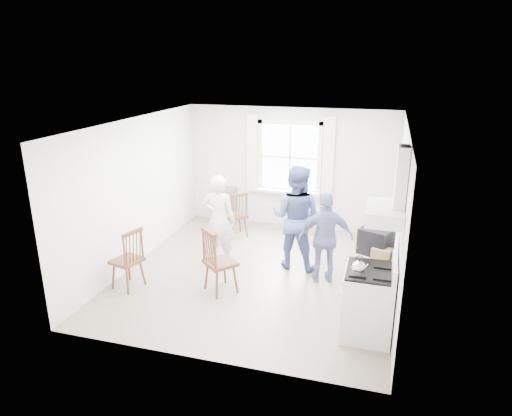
{
  "coord_description": "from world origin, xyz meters",
  "views": [
    {
      "loc": [
        1.96,
        -6.93,
        3.57
      ],
      "look_at": [
        -0.1,
        0.2,
        1.12
      ],
      "focal_mm": 32.0,
      "sensor_mm": 36.0,
      "label": 1
    }
  ],
  "objects_px": {
    "person_left": "(219,220)",
    "person_mid": "(296,217)",
    "gas_stove": "(368,302)",
    "windsor_chair_c": "(131,253)",
    "stereo_stack": "(376,241)",
    "windsor_chair_b": "(214,254)",
    "person_right": "(326,238)",
    "low_cabinet": "(375,281)",
    "windsor_chair_a": "(238,210)"
  },
  "relations": [
    {
      "from": "person_left",
      "to": "person_mid",
      "type": "relative_size",
      "value": 0.9
    },
    {
      "from": "gas_stove",
      "to": "windsor_chair_c",
      "type": "bearing_deg",
      "value": 176.21
    },
    {
      "from": "stereo_stack",
      "to": "windsor_chair_b",
      "type": "xyz_separation_m",
      "value": [
        -2.41,
        -0.2,
        -0.42
      ]
    },
    {
      "from": "person_left",
      "to": "windsor_chair_b",
      "type": "bearing_deg",
      "value": 103.22
    },
    {
      "from": "stereo_stack",
      "to": "person_right",
      "type": "bearing_deg",
      "value": 138.64
    },
    {
      "from": "low_cabinet",
      "to": "person_mid",
      "type": "relative_size",
      "value": 0.48
    },
    {
      "from": "low_cabinet",
      "to": "windsor_chair_a",
      "type": "relative_size",
      "value": 0.92
    },
    {
      "from": "gas_stove",
      "to": "stereo_stack",
      "type": "height_order",
      "value": "stereo_stack"
    },
    {
      "from": "person_right",
      "to": "person_mid",
      "type": "bearing_deg",
      "value": -53.14
    },
    {
      "from": "windsor_chair_b",
      "to": "person_right",
      "type": "relative_size",
      "value": 0.71
    },
    {
      "from": "person_mid",
      "to": "windsor_chair_c",
      "type": "bearing_deg",
      "value": 40.19
    },
    {
      "from": "stereo_stack",
      "to": "person_right",
      "type": "distance_m",
      "value": 1.11
    },
    {
      "from": "gas_stove",
      "to": "person_left",
      "type": "bearing_deg",
      "value": 150.09
    },
    {
      "from": "windsor_chair_a",
      "to": "person_right",
      "type": "height_order",
      "value": "person_right"
    },
    {
      "from": "stereo_stack",
      "to": "person_mid",
      "type": "height_order",
      "value": "person_mid"
    },
    {
      "from": "stereo_stack",
      "to": "windsor_chair_a",
      "type": "relative_size",
      "value": 0.55
    },
    {
      "from": "windsor_chair_c",
      "to": "low_cabinet",
      "type": "bearing_deg",
      "value": 6.89
    },
    {
      "from": "gas_stove",
      "to": "person_right",
      "type": "height_order",
      "value": "person_right"
    },
    {
      "from": "low_cabinet",
      "to": "person_right",
      "type": "relative_size",
      "value": 0.58
    },
    {
      "from": "gas_stove",
      "to": "windsor_chair_b",
      "type": "bearing_deg",
      "value": 168.49
    },
    {
      "from": "person_right",
      "to": "windsor_chair_b",
      "type": "bearing_deg",
      "value": 11.68
    },
    {
      "from": "windsor_chair_b",
      "to": "person_left",
      "type": "distance_m",
      "value": 1.12
    },
    {
      "from": "windsor_chair_a",
      "to": "windsor_chair_c",
      "type": "xyz_separation_m",
      "value": [
        -0.93,
        -2.59,
        0.03
      ]
    },
    {
      "from": "gas_stove",
      "to": "windsor_chair_a",
      "type": "height_order",
      "value": "gas_stove"
    },
    {
      "from": "windsor_chair_a",
      "to": "person_left",
      "type": "distance_m",
      "value": 1.31
    },
    {
      "from": "stereo_stack",
      "to": "person_mid",
      "type": "xyz_separation_m",
      "value": [
        -1.38,
        1.12,
        -0.16
      ]
    },
    {
      "from": "windsor_chair_b",
      "to": "person_right",
      "type": "xyz_separation_m",
      "value": [
        1.61,
        0.91,
        0.11
      ]
    },
    {
      "from": "low_cabinet",
      "to": "person_left",
      "type": "relative_size",
      "value": 0.54
    },
    {
      "from": "low_cabinet",
      "to": "windsor_chair_a",
      "type": "xyz_separation_m",
      "value": [
        -2.83,
        2.13,
        0.15
      ]
    },
    {
      "from": "gas_stove",
      "to": "windsor_chair_a",
      "type": "relative_size",
      "value": 1.15
    },
    {
      "from": "person_mid",
      "to": "person_left",
      "type": "bearing_deg",
      "value": 17.49
    },
    {
      "from": "low_cabinet",
      "to": "windsor_chair_b",
      "type": "distance_m",
      "value": 2.47
    },
    {
      "from": "person_mid",
      "to": "person_right",
      "type": "bearing_deg",
      "value": 150.88
    },
    {
      "from": "windsor_chair_c",
      "to": "person_right",
      "type": "distance_m",
      "value": 3.14
    },
    {
      "from": "person_left",
      "to": "person_right",
      "type": "xyz_separation_m",
      "value": [
        1.92,
        -0.15,
        -0.06
      ]
    },
    {
      "from": "person_right",
      "to": "windsor_chair_c",
      "type": "bearing_deg",
      "value": 3.78
    },
    {
      "from": "windsor_chair_c",
      "to": "person_right",
      "type": "relative_size",
      "value": 0.67
    },
    {
      "from": "stereo_stack",
      "to": "person_left",
      "type": "distance_m",
      "value": 2.86
    },
    {
      "from": "gas_stove",
      "to": "windsor_chair_b",
      "type": "height_order",
      "value": "gas_stove"
    },
    {
      "from": "windsor_chair_a",
      "to": "person_left",
      "type": "bearing_deg",
      "value": -86.78
    },
    {
      "from": "low_cabinet",
      "to": "person_right",
      "type": "bearing_deg",
      "value": 140.62
    },
    {
      "from": "low_cabinet",
      "to": "windsor_chair_b",
      "type": "relative_size",
      "value": 0.83
    },
    {
      "from": "gas_stove",
      "to": "person_mid",
      "type": "distance_m",
      "value": 2.31
    },
    {
      "from": "gas_stove",
      "to": "low_cabinet",
      "type": "bearing_deg",
      "value": 84.32
    },
    {
      "from": "gas_stove",
      "to": "person_mid",
      "type": "height_order",
      "value": "person_mid"
    },
    {
      "from": "stereo_stack",
      "to": "windsor_chair_c",
      "type": "relative_size",
      "value": 0.52
    },
    {
      "from": "low_cabinet",
      "to": "stereo_stack",
      "type": "xyz_separation_m",
      "value": [
        -0.04,
        -0.01,
        0.64
      ]
    },
    {
      "from": "gas_stove",
      "to": "windsor_chair_a",
      "type": "bearing_deg",
      "value": 134.28
    },
    {
      "from": "low_cabinet",
      "to": "person_right",
      "type": "xyz_separation_m",
      "value": [
        -0.84,
        0.69,
        0.32
      ]
    },
    {
      "from": "low_cabinet",
      "to": "stereo_stack",
      "type": "relative_size",
      "value": 1.69
    }
  ]
}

